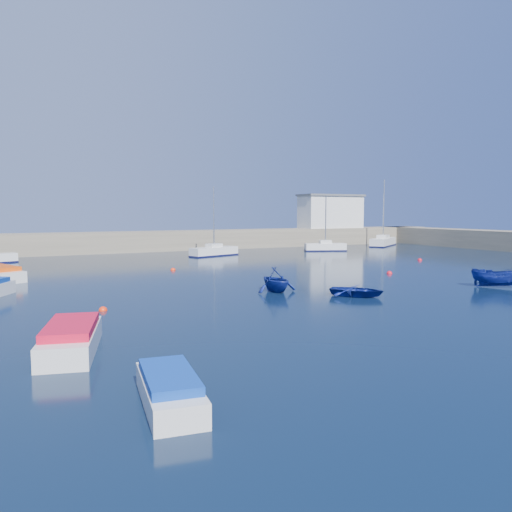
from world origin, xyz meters
name	(u,v)px	position (x,y,z in m)	size (l,w,h in m)	color
ground	(377,316)	(0.00, 0.00, 0.00)	(220.00, 220.00, 0.00)	black
back_wall	(143,241)	(0.00, 46.00, 1.30)	(96.00, 4.50, 2.60)	#786E5B
right_arm	(465,238)	(44.00, 32.00, 1.30)	(4.50, 32.00, 2.60)	#786E5B
harbor_office	(331,212)	(30.00, 46.00, 5.10)	(10.00, 4.00, 5.00)	silver
sailboat_6	(214,251)	(5.70, 35.36, 0.57)	(6.41, 3.58, 8.14)	silver
sailboat_7	(325,247)	(21.62, 35.38, 0.57)	(5.58, 3.36, 7.23)	silver
sailboat_8	(383,242)	(35.06, 39.42, 0.67)	(7.50, 6.09, 9.97)	silver
motorboat_0	(71,338)	(-14.45, 0.24, 0.53)	(2.97, 5.31, 1.13)	silver
motorboat_3	(169,389)	(-12.73, -6.34, 0.43)	(1.92, 4.11, 0.92)	silver
dinghy_center	(357,291)	(2.84, 5.20, 0.34)	(2.35, 3.30, 0.68)	navy
dinghy_left	(276,280)	(-0.79, 9.00, 0.81)	(2.65, 3.07, 1.62)	navy
dinghy_right	(499,278)	(13.84, 3.60, 0.69)	(1.34, 3.55, 1.37)	navy
buoy_0	(103,311)	(-11.98, 7.75, 0.00)	(0.46, 0.46, 0.46)	#FF2E0D
buoy_1	(389,274)	(12.43, 12.90, 0.00)	(0.48, 0.48, 0.48)	red
buoy_3	(173,270)	(-3.10, 23.56, 0.00)	(0.47, 0.47, 0.47)	#FF2E0D
buoy_4	(420,260)	(23.24, 20.19, 0.00)	(0.47, 0.47, 0.47)	red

